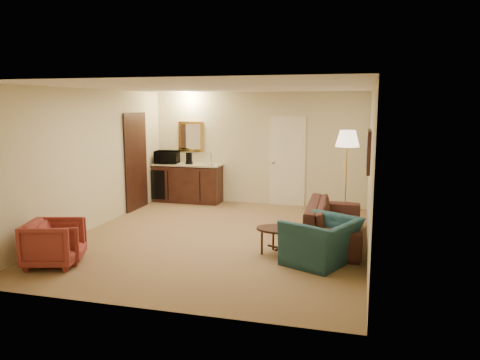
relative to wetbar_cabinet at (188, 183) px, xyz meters
The scene contains 12 objects.
ground 3.21m from the wetbar_cabinet, 58.76° to the right, with size 6.00×6.00×0.00m, color #8E6948.
room_walls 2.79m from the wetbar_cabinet, 51.47° to the right, with size 5.02×6.01×2.61m.
wetbar_cabinet is the anchor object (origin of this frame).
sofa 4.36m from the wetbar_cabinet, 34.34° to the right, with size 2.30×0.67×0.90m, color black.
teal_armchair 5.03m from the wetbar_cabinet, 46.00° to the right, with size 1.03×0.67×0.90m, color #1D4349.
rose_chair_near 4.73m from the wetbar_cabinet, 93.03° to the right, with size 0.71×0.67×0.73m, color brown.
rose_chair_far 4.56m from the wetbar_cabinet, 93.14° to the right, with size 0.66×0.61×0.68m, color brown.
coffee_table 4.46m from the wetbar_cabinet, 50.17° to the right, with size 0.76×0.51×0.44m, color black.
floor_lamp 3.80m from the wetbar_cabinet, 10.78° to the right, with size 0.48×0.48×1.82m, color gold.
waste_bin 0.72m from the wetbar_cabinet, ahead, with size 0.26×0.26×0.33m, color black.
microwave 0.82m from the wetbar_cabinet, behind, with size 0.55×0.30×0.37m, color black.
coffee_maker 0.60m from the wetbar_cabinet, 39.28° to the right, with size 0.14×0.14×0.27m, color black.
Camera 1 is at (2.40, -7.60, 2.32)m, focal length 35.00 mm.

